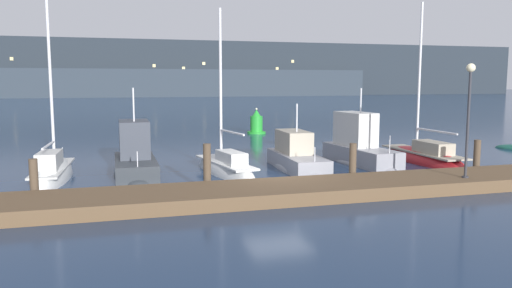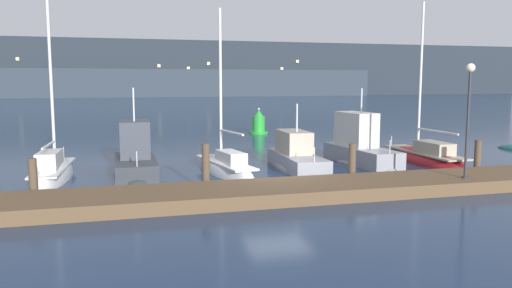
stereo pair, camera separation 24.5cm
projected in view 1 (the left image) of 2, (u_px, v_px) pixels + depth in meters
ground_plane at (278, 184)px, 19.45m from camera, size 400.00×400.00×0.00m
dock at (298, 190)px, 17.34m from camera, size 24.68×2.80×0.45m
mooring_pile_0 at (34, 181)px, 16.50m from camera, size 0.28×0.28×1.45m
mooring_pile_1 at (207, 168)px, 18.05m from camera, size 0.28×0.28×1.76m
mooring_pile_2 at (353, 163)px, 19.62m from camera, size 0.28×0.28×1.58m
mooring_pile_3 at (477, 158)px, 21.19m from camera, size 0.28×0.28×1.53m
sailboat_berth_1 at (53, 176)px, 20.44m from camera, size 1.60×5.89×9.47m
motorboat_berth_2 at (135, 163)px, 21.58m from camera, size 1.85×5.14×4.18m
sailboat_berth_3 at (226, 172)px, 21.68m from camera, size 2.26×5.71×7.89m
motorboat_berth_4 at (297, 163)px, 22.76m from camera, size 1.81×5.32×3.63m
motorboat_berth_5 at (359, 153)px, 24.40m from camera, size 2.13×5.62×4.13m
sailboat_berth_6 at (423, 160)px, 24.78m from camera, size 1.63×6.64×8.56m
channel_buoy at (256, 124)px, 38.44m from camera, size 1.42×1.42×1.98m
dock_lamppost at (469, 102)px, 18.09m from camera, size 0.32×0.32×4.18m
hillside_backdrop at (131, 71)px, 139.19m from camera, size 240.00×23.00×15.35m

